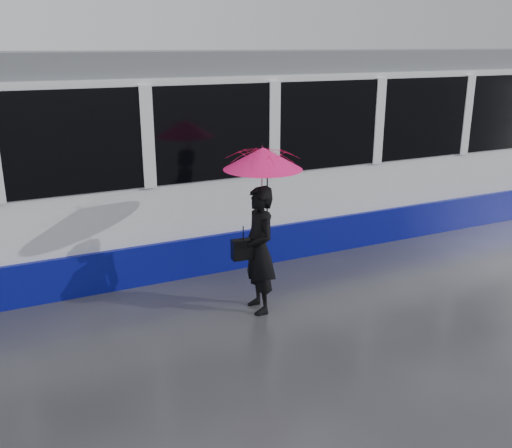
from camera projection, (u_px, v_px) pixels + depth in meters
ground at (289, 295)px, 8.21m from camera, size 90.00×90.00×0.00m
rails at (222, 242)px, 10.35m from camera, size 34.00×1.51×0.02m
tram at (30, 170)px, 8.57m from camera, size 26.00×2.56×3.35m
woman at (259, 250)px, 7.50m from camera, size 0.45×0.65×1.72m
umbrella at (263, 174)px, 7.22m from camera, size 1.08×1.08×1.16m
handbag at (243, 249)px, 7.42m from camera, size 0.32×0.15×0.45m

